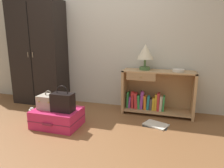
# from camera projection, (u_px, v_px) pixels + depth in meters

# --- Properties ---
(ground_plane) EXTENTS (9.00, 9.00, 0.00)m
(ground_plane) POSITION_uv_depth(u_px,v_px,m) (70.00, 139.00, 2.49)
(ground_plane) COLOR brown
(back_wall) EXTENTS (6.40, 0.10, 2.60)m
(back_wall) POSITION_uv_depth(u_px,v_px,m) (107.00, 34.00, 3.60)
(back_wall) COLOR beige
(back_wall) RESTS_ON ground_plane
(wardrobe) EXTENTS (0.99, 0.47, 1.89)m
(wardrobe) POSITION_uv_depth(u_px,v_px,m) (39.00, 54.00, 3.76)
(wardrobe) COLOR black
(wardrobe) RESTS_ON ground_plane
(bookshelf) EXTENTS (1.15, 0.39, 0.72)m
(bookshelf) POSITION_uv_depth(u_px,v_px,m) (155.00, 93.00, 3.32)
(bookshelf) COLOR tan
(bookshelf) RESTS_ON ground_plane
(table_lamp) EXTENTS (0.27, 0.27, 0.42)m
(table_lamp) POSITION_uv_depth(u_px,v_px,m) (145.00, 53.00, 3.23)
(table_lamp) COLOR #4C7542
(table_lamp) RESTS_ON bookshelf
(bowl) EXTENTS (0.18, 0.18, 0.04)m
(bowl) POSITION_uv_depth(u_px,v_px,m) (178.00, 70.00, 3.10)
(bowl) COLOR silver
(bowl) RESTS_ON bookshelf
(suitcase_large) EXTENTS (0.65, 0.49, 0.25)m
(suitcase_large) POSITION_uv_depth(u_px,v_px,m) (57.00, 118.00, 2.86)
(suitcase_large) COLOR #DB2860
(suitcase_large) RESTS_ON ground_plane
(train_case) EXTENTS (0.28, 0.23, 0.26)m
(train_case) POSITION_uv_depth(u_px,v_px,m) (49.00, 102.00, 2.85)
(train_case) COLOR #A89E8E
(train_case) RESTS_ON suitcase_large
(handbag) EXTENTS (0.30, 0.18, 0.36)m
(handbag) POSITION_uv_depth(u_px,v_px,m) (63.00, 102.00, 2.73)
(handbag) COLOR black
(handbag) RESTS_ON suitcase_large
(bottle) EXTENTS (0.08, 0.08, 0.22)m
(bottle) POSITION_uv_depth(u_px,v_px,m) (32.00, 115.00, 3.00)
(bottle) COLOR white
(bottle) RESTS_ON ground_plane
(open_book_on_floor) EXTENTS (0.39, 0.34, 0.02)m
(open_book_on_floor) POSITION_uv_depth(u_px,v_px,m) (156.00, 125.00, 2.90)
(open_book_on_floor) COLOR white
(open_book_on_floor) RESTS_ON ground_plane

